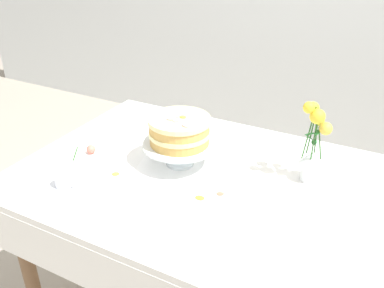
{
  "coord_description": "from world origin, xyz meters",
  "views": [
    {
      "loc": [
        0.6,
        -1.21,
        1.6
      ],
      "look_at": [
        -0.04,
        0.01,
        0.86
      ],
      "focal_mm": 38.62,
      "sensor_mm": 36.0,
      "label": 1
    }
  ],
  "objects_px": {
    "dining_table": "(199,196)",
    "fallen_rose": "(90,150)",
    "layer_cake": "(179,130)",
    "teacup": "(65,182)",
    "cake_stand": "(180,146)",
    "flower_vase": "(313,145)"
  },
  "relations": [
    {
      "from": "dining_table",
      "to": "fallen_rose",
      "type": "height_order",
      "value": "fallen_rose"
    },
    {
      "from": "layer_cake",
      "to": "teacup",
      "type": "distance_m",
      "value": 0.47
    },
    {
      "from": "teacup",
      "to": "layer_cake",
      "type": "bearing_deg",
      "value": 49.41
    },
    {
      "from": "dining_table",
      "to": "teacup",
      "type": "relative_size",
      "value": 10.49
    },
    {
      "from": "cake_stand",
      "to": "flower_vase",
      "type": "bearing_deg",
      "value": 14.8
    },
    {
      "from": "layer_cake",
      "to": "flower_vase",
      "type": "xyz_separation_m",
      "value": [
        0.48,
        0.13,
        -0.0
      ]
    },
    {
      "from": "flower_vase",
      "to": "teacup",
      "type": "relative_size",
      "value": 2.41
    },
    {
      "from": "flower_vase",
      "to": "layer_cake",
      "type": "bearing_deg",
      "value": -165.2
    },
    {
      "from": "dining_table",
      "to": "teacup",
      "type": "xyz_separation_m",
      "value": [
        -0.4,
        -0.29,
        0.11
      ]
    },
    {
      "from": "flower_vase",
      "to": "fallen_rose",
      "type": "relative_size",
      "value": 3.0
    },
    {
      "from": "dining_table",
      "to": "layer_cake",
      "type": "xyz_separation_m",
      "value": [
        -0.11,
        0.05,
        0.24
      ]
    },
    {
      "from": "fallen_rose",
      "to": "flower_vase",
      "type": "bearing_deg",
      "value": 14.57
    },
    {
      "from": "dining_table",
      "to": "teacup",
      "type": "bearing_deg",
      "value": -144.08
    },
    {
      "from": "layer_cake",
      "to": "fallen_rose",
      "type": "bearing_deg",
      "value": -165.72
    },
    {
      "from": "cake_stand",
      "to": "teacup",
      "type": "distance_m",
      "value": 0.45
    },
    {
      "from": "dining_table",
      "to": "layer_cake",
      "type": "bearing_deg",
      "value": 155.83
    },
    {
      "from": "dining_table",
      "to": "layer_cake",
      "type": "height_order",
      "value": "layer_cake"
    },
    {
      "from": "teacup",
      "to": "fallen_rose",
      "type": "height_order",
      "value": "teacup"
    },
    {
      "from": "fallen_rose",
      "to": "dining_table",
      "type": "bearing_deg",
      "value": 5.49
    },
    {
      "from": "layer_cake",
      "to": "teacup",
      "type": "xyz_separation_m",
      "value": [
        -0.29,
        -0.34,
        -0.13
      ]
    },
    {
      "from": "teacup",
      "to": "fallen_rose",
      "type": "xyz_separation_m",
      "value": [
        -0.09,
        0.24,
        -0.01
      ]
    },
    {
      "from": "cake_stand",
      "to": "fallen_rose",
      "type": "height_order",
      "value": "cake_stand"
    }
  ]
}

